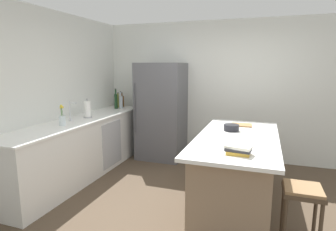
# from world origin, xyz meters

# --- Properties ---
(ground_plane) EXTENTS (7.20, 7.20, 0.00)m
(ground_plane) POSITION_xyz_m (0.00, 0.00, 0.00)
(ground_plane) COLOR #4C3D2D
(wall_rear) EXTENTS (6.00, 0.10, 2.60)m
(wall_rear) POSITION_xyz_m (0.00, 2.25, 1.30)
(wall_rear) COLOR silver
(wall_rear) RESTS_ON ground_plane
(wall_left) EXTENTS (0.10, 6.00, 2.60)m
(wall_left) POSITION_xyz_m (-2.45, 0.00, 1.30)
(wall_left) COLOR silver
(wall_left) RESTS_ON ground_plane
(counter_run_left) EXTENTS (0.67, 3.11, 0.93)m
(counter_run_left) POSITION_xyz_m (-2.08, 0.56, 0.47)
(counter_run_left) COLOR silver
(counter_run_left) RESTS_ON ground_plane
(kitchen_island) EXTENTS (0.97, 2.08, 0.91)m
(kitchen_island) POSITION_xyz_m (0.38, 0.36, 0.46)
(kitchen_island) COLOR #8E755B
(kitchen_island) RESTS_ON ground_plane
(refrigerator) EXTENTS (0.85, 0.75, 1.82)m
(refrigerator) POSITION_xyz_m (-1.18, 1.84, 0.91)
(refrigerator) COLOR #56565B
(refrigerator) RESTS_ON ground_plane
(bar_stool) EXTENTS (0.36, 0.36, 0.64)m
(bar_stool) POSITION_xyz_m (1.06, -0.31, 0.52)
(bar_stool) COLOR #473828
(bar_stool) RESTS_ON ground_plane
(sink_faucet) EXTENTS (0.15, 0.05, 0.30)m
(sink_faucet) POSITION_xyz_m (-2.13, 0.39, 1.09)
(sink_faucet) COLOR silver
(sink_faucet) RESTS_ON counter_run_left
(flower_vase) EXTENTS (0.09, 0.09, 0.30)m
(flower_vase) POSITION_xyz_m (-2.02, 0.08, 1.03)
(flower_vase) COLOR silver
(flower_vase) RESTS_ON counter_run_left
(paper_towel_roll) EXTENTS (0.14, 0.14, 0.31)m
(paper_towel_roll) POSITION_xyz_m (-2.06, 0.72, 1.07)
(paper_towel_roll) COLOR gray
(paper_towel_roll) RESTS_ON counter_run_left
(whiskey_bottle) EXTENTS (0.08, 0.08, 0.29)m
(whiskey_bottle) POSITION_xyz_m (-2.12, 2.00, 1.05)
(whiskey_bottle) COLOR brown
(whiskey_bottle) RESTS_ON counter_run_left
(olive_oil_bottle) EXTENTS (0.06, 0.06, 0.30)m
(olive_oil_bottle) POSITION_xyz_m (-2.15, 1.91, 1.05)
(olive_oil_bottle) COLOR olive
(olive_oil_bottle) RESTS_ON counter_run_left
(soda_bottle) EXTENTS (0.08, 0.08, 0.34)m
(soda_bottle) POSITION_xyz_m (-2.03, 1.80, 1.06)
(soda_bottle) COLOR silver
(soda_bottle) RESTS_ON counter_run_left
(wine_bottle) EXTENTS (0.06, 0.06, 0.39)m
(wine_bottle) POSITION_xyz_m (-2.09, 1.71, 1.09)
(wine_bottle) COLOR #19381E
(wine_bottle) RESTS_ON counter_run_left
(cookbook_stack) EXTENTS (0.28, 0.20, 0.09)m
(cookbook_stack) POSITION_xyz_m (0.45, -0.35, 0.95)
(cookbook_stack) COLOR gold
(cookbook_stack) RESTS_ON kitchen_island
(mixing_bowl) EXTENTS (0.21, 0.21, 0.08)m
(mixing_bowl) POSITION_xyz_m (0.27, 0.66, 0.95)
(mixing_bowl) COLOR black
(mixing_bowl) RESTS_ON kitchen_island
(cutting_board) EXTENTS (0.30, 0.25, 0.02)m
(cutting_board) POSITION_xyz_m (0.37, 1.04, 0.92)
(cutting_board) COLOR #9E7042
(cutting_board) RESTS_ON kitchen_island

